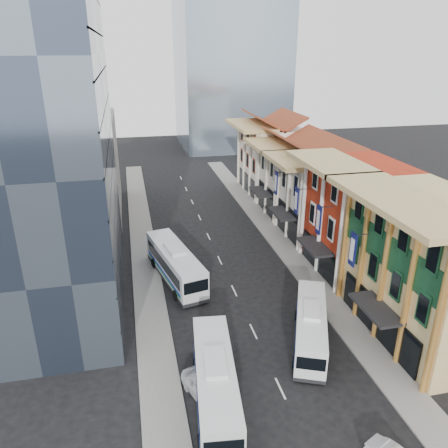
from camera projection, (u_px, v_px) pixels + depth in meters
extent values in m
plane|color=black|center=(285.00, 398.00, 30.71)|extent=(200.00, 200.00, 0.00)
cube|color=slate|center=(289.00, 253.00, 52.28)|extent=(3.00, 90.00, 0.15)
cube|color=slate|center=(146.00, 267.00, 48.85)|extent=(3.00, 90.00, 0.15)
cube|color=#D6BB7B|center=(429.00, 270.00, 35.79)|extent=(8.00, 14.00, 12.00)
cube|color=#A92913|center=(357.00, 218.00, 46.64)|extent=(8.00, 10.00, 12.00)
cube|color=#EEE4D0|center=(319.00, 199.00, 55.60)|extent=(8.00, 9.00, 10.00)
cube|color=#EEE4D0|center=(294.00, 179.00, 63.74)|extent=(8.00, 9.00, 10.00)
cube|color=#EEE4D0|center=(271.00, 159.00, 73.04)|extent=(8.00, 12.00, 11.00)
cube|color=#384458|center=(40.00, 143.00, 38.79)|extent=(12.00, 26.00, 30.00)
cube|color=gray|center=(82.00, 166.00, 62.80)|extent=(10.00, 18.00, 14.00)
imported|color=silver|center=(205.00, 389.00, 30.53)|extent=(3.28, 4.85, 1.53)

